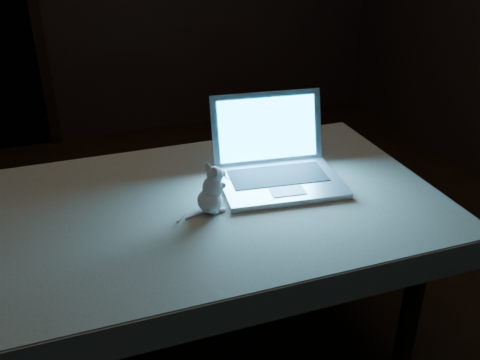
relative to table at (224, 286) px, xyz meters
name	(u,v)px	position (x,y,z in m)	size (l,w,h in m)	color
floor	(218,315)	(0.06, 0.27, -0.40)	(5.00, 5.00, 0.00)	black
table	(224,286)	(0.00, 0.00, 0.00)	(1.50, 0.96, 0.80)	black
tablecloth	(218,216)	(-0.03, -0.02, 0.35)	(1.62, 1.08, 0.12)	beige
laptop	(282,149)	(0.25, 0.02, 0.57)	(0.46, 0.41, 0.32)	silver
plush_mouse	(210,189)	(-0.07, -0.07, 0.50)	(0.13, 0.13, 0.18)	silver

